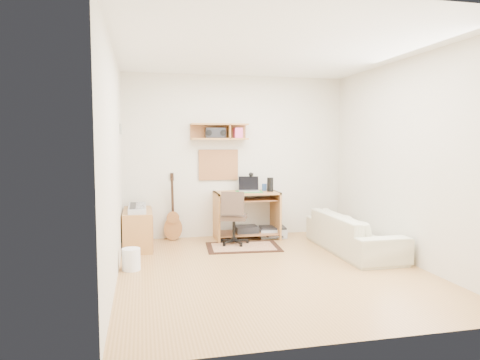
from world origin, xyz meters
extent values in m
cube|color=#B8864C|center=(0.00, 0.00, -0.01)|extent=(3.60, 4.00, 0.01)
cube|color=white|center=(0.00, 0.00, 2.60)|extent=(3.60, 4.00, 0.01)
cube|color=beige|center=(0.00, 2.00, 1.30)|extent=(3.60, 0.01, 2.60)
cube|color=beige|center=(-1.80, 0.00, 1.30)|extent=(0.01, 4.00, 2.60)
cube|color=beige|center=(1.80, 0.00, 1.30)|extent=(0.01, 4.00, 2.60)
cube|color=#B47A3F|center=(-0.30, 1.88, 1.70)|extent=(0.90, 0.25, 0.26)
cube|color=tan|center=(-0.30, 1.98, 1.17)|extent=(0.64, 0.03, 0.49)
cube|color=#4C8CBF|center=(-1.79, 1.50, 1.72)|extent=(0.02, 0.20, 0.15)
cylinder|color=black|center=(0.48, 1.68, 0.86)|extent=(0.10, 0.10, 0.22)
cylinder|color=#2F528F|center=(0.43, 1.83, 0.81)|extent=(0.08, 0.08, 0.11)
cube|color=black|center=(-0.37, 1.87, 1.68)|extent=(0.30, 0.14, 0.16)
cube|color=tan|center=(-0.08, 1.15, 0.01)|extent=(1.11, 0.79, 0.01)
cube|color=#B47A3F|center=(-1.58, 1.47, 0.28)|extent=(0.40, 0.90, 0.55)
cube|color=#B2B5BA|center=(-1.58, 1.47, 0.58)|extent=(0.24, 0.78, 0.07)
cylinder|color=white|center=(-1.65, 0.34, 0.13)|extent=(0.29, 0.29, 0.26)
cube|color=#A5A8AA|center=(0.54, 1.74, 0.09)|extent=(0.45, 0.37, 0.16)
imported|color=#BBB694|center=(1.38, 0.59, 0.35)|extent=(0.53, 1.81, 0.71)
camera|label=1|loc=(-1.50, -4.99, 1.54)|focal=32.84mm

